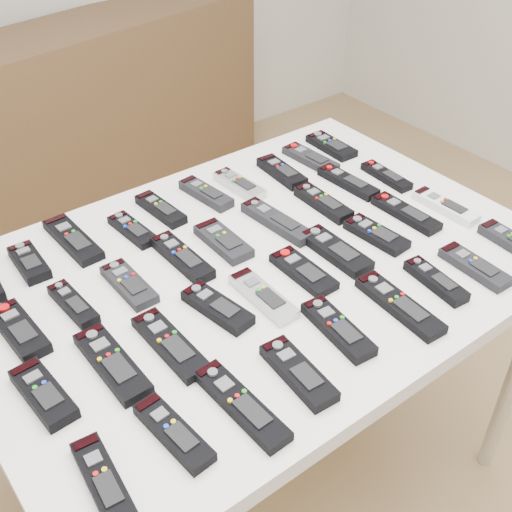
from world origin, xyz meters
TOP-DOWN VIEW (x-y plane):
  - ground at (0.00, 0.00)m, footprint 4.00×4.00m
  - table at (-0.10, 0.14)m, footprint 1.25×0.88m
  - sideboard at (0.26, 1.78)m, footprint 1.68×0.65m
  - remote_1 at (-0.50, 0.43)m, footprint 0.06×0.14m
  - remote_2 at (-0.39, 0.46)m, footprint 0.06×0.20m
  - remote_3 at (-0.26, 0.41)m, footprint 0.06×0.15m
  - remote_4 at (-0.16, 0.44)m, footprint 0.06×0.16m
  - remote_5 at (-0.04, 0.43)m, footprint 0.07×0.17m
  - remote_6 at (0.05, 0.42)m, footprint 0.06×0.16m
  - remote_7 at (0.18, 0.40)m, footprint 0.06×0.17m
  - remote_8 at (0.29, 0.41)m, footprint 0.06×0.18m
  - remote_9 at (0.39, 0.43)m, footprint 0.06×0.16m
  - remote_10 at (-0.59, 0.24)m, footprint 0.07×0.17m
  - remote_11 at (-0.48, 0.25)m, footprint 0.05×0.15m
  - remote_12 at (-0.36, 0.24)m, footprint 0.06×0.16m
  - remote_13 at (-0.22, 0.25)m, footprint 0.05×0.19m
  - remote_14 at (-0.12, 0.24)m, footprint 0.06×0.16m
  - remote_15 at (0.03, 0.23)m, footprint 0.06×0.21m
  - remote_16 at (0.17, 0.22)m, footprint 0.05×0.17m
  - remote_17 at (0.29, 0.26)m, footprint 0.05×0.18m
  - remote_18 at (0.39, 0.22)m, footprint 0.05×0.16m
  - remote_19 at (-0.62, 0.06)m, footprint 0.07×0.16m
  - remote_20 at (-0.49, 0.06)m, footprint 0.06×0.20m
  - remote_21 at (-0.38, 0.04)m, footprint 0.06×0.20m
  - remote_22 at (-0.26, 0.07)m, footprint 0.08×0.17m
  - remote_23 at (-0.16, 0.04)m, footprint 0.05×0.17m
  - remote_24 at (-0.04, 0.05)m, footprint 0.06×0.16m
  - remote_25 at (0.06, 0.06)m, footprint 0.06×0.18m
  - remote_26 at (0.18, 0.05)m, footprint 0.07×0.16m
  - remote_27 at (0.30, 0.07)m, footprint 0.05×0.19m
  - remote_28 at (0.40, 0.03)m, footprint 0.05×0.17m
  - remote_29 at (-0.61, -0.15)m, footprint 0.06×0.17m
  - remote_30 at (-0.48, -0.14)m, footprint 0.06×0.17m
  - remote_31 at (-0.36, -0.16)m, footprint 0.06×0.21m
  - remote_32 at (-0.24, -0.16)m, footprint 0.07×0.17m
  - remote_33 at (-0.11, -0.12)m, footprint 0.07×0.18m
  - remote_34 at (0.04, -0.15)m, footprint 0.06×0.21m
  - remote_35 at (0.15, -0.14)m, footprint 0.06×0.16m
  - remote_36 at (0.26, -0.16)m, footprint 0.06×0.16m
  - remote_37 at (0.40, -0.16)m, footprint 0.06×0.16m

SIDE VIEW (x-z plane):
  - ground at x=0.00m, z-range 0.00..0.00m
  - sideboard at x=0.26m, z-range 0.00..0.82m
  - table at x=-0.10m, z-range 0.33..1.11m
  - remote_3 at x=-0.26m, z-range 0.78..0.80m
  - remote_18 at x=0.39m, z-range 0.78..0.80m
  - remote_24 at x=-0.04m, z-range 0.78..0.80m
  - remote_9 at x=0.39m, z-range 0.78..0.80m
  - remote_2 at x=-0.39m, z-range 0.78..0.80m
  - remote_8 at x=0.29m, z-range 0.78..0.80m
  - remote_12 at x=-0.36m, z-range 0.78..0.80m
  - remote_27 at x=0.30m, z-range 0.78..0.80m
  - remote_21 at x=-0.38m, z-range 0.78..0.80m
  - remote_23 at x=-0.16m, z-range 0.78..0.80m
  - remote_26 at x=0.18m, z-range 0.78..0.80m
  - remote_31 at x=-0.36m, z-range 0.78..0.80m
  - remote_28 at x=0.40m, z-range 0.78..0.80m
  - remote_17 at x=0.29m, z-range 0.78..0.80m
  - remote_4 at x=-0.16m, z-range 0.78..0.80m
  - remote_34 at x=0.04m, z-range 0.78..0.80m
  - remote_11 at x=-0.48m, z-range 0.78..0.80m
  - remote_20 at x=-0.49m, z-range 0.78..0.80m
  - remote_29 at x=-0.61m, z-range 0.78..0.80m
  - remote_36 at x=0.26m, z-range 0.78..0.80m
  - remote_14 at x=-0.12m, z-range 0.78..0.80m
  - remote_30 at x=-0.48m, z-range 0.78..0.80m
  - remote_25 at x=0.06m, z-range 0.78..0.80m
  - remote_5 at x=-0.04m, z-range 0.78..0.80m
  - remote_1 at x=-0.50m, z-range 0.78..0.80m
  - remote_7 at x=0.18m, z-range 0.78..0.80m
  - remote_6 at x=0.05m, z-range 0.78..0.80m
  - remote_37 at x=0.40m, z-range 0.78..0.80m
  - remote_35 at x=0.15m, z-range 0.78..0.80m
  - remote_33 at x=-0.11m, z-range 0.78..0.80m
  - remote_10 at x=-0.59m, z-range 0.78..0.80m
  - remote_16 at x=0.17m, z-range 0.78..0.80m
  - remote_32 at x=-0.24m, z-range 0.78..0.80m
  - remote_22 at x=-0.26m, z-range 0.78..0.80m
  - remote_13 at x=-0.22m, z-range 0.78..0.80m
  - remote_15 at x=0.03m, z-range 0.78..0.80m
  - remote_19 at x=-0.62m, z-range 0.78..0.80m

